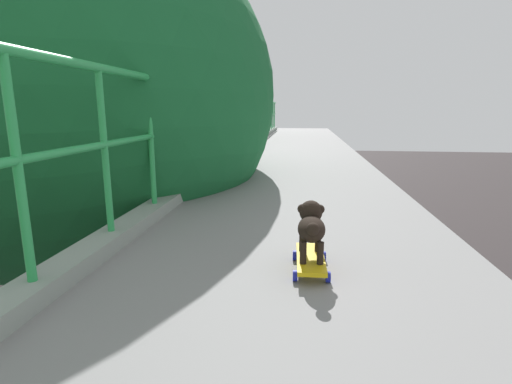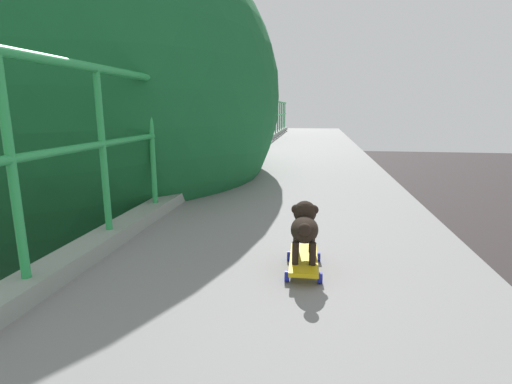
# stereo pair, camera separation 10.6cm
# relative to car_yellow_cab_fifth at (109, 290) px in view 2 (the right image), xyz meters

# --- Properties ---
(car_yellow_cab_fifth) EXTENTS (1.95, 3.87, 1.51)m
(car_yellow_cab_fifth) POSITION_rel_car_yellow_cab_fifth_xyz_m (0.00, 0.00, 0.00)
(car_yellow_cab_fifth) COLOR yellow
(car_yellow_cab_fifth) RESTS_ON ground
(city_bus) EXTENTS (2.67, 10.23, 3.37)m
(city_bus) POSITION_rel_car_yellow_cab_fifth_xyz_m (-3.25, 9.06, 1.26)
(city_bus) COLOR #233E92
(city_bus) RESTS_ON ground
(roadside_tree_mid) EXTENTS (5.69, 5.69, 8.81)m
(roadside_tree_mid) POSITION_rel_car_yellow_cab_fifth_xyz_m (2.91, -5.19, 5.68)
(roadside_tree_mid) COLOR brown
(roadside_tree_mid) RESTS_ON ground
(roadside_tree_far) EXTENTS (3.90, 3.90, 9.51)m
(roadside_tree_far) POSITION_rel_car_yellow_cab_fifth_xyz_m (2.80, 1.76, 6.78)
(roadside_tree_far) COLOR #474427
(roadside_tree_far) RESTS_ON ground
(toy_skateboard) EXTENTS (0.21, 0.45, 0.08)m
(toy_skateboard) POSITION_rel_car_yellow_cab_fifth_xyz_m (6.21, -8.21, 4.71)
(toy_skateboard) COLOR gold
(toy_skateboard) RESTS_ON overpass_deck
(small_dog) EXTENTS (0.16, 0.37, 0.30)m
(small_dog) POSITION_rel_car_yellow_cab_fifth_xyz_m (6.21, -8.19, 4.91)
(small_dog) COLOR black
(small_dog) RESTS_ON toy_skateboard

